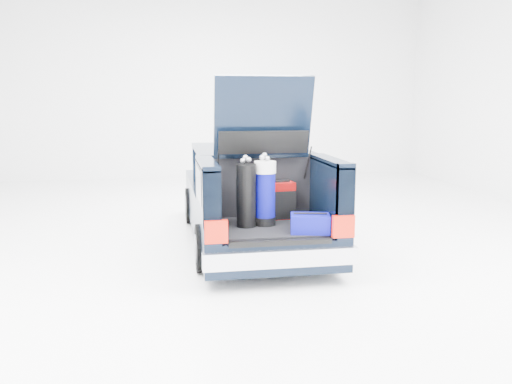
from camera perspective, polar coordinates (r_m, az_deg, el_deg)
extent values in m
plane|color=white|center=(8.39, -0.59, -5.23)|extent=(14.00, 14.00, 0.00)
cube|color=black|center=(8.91, -1.27, -1.04)|extent=(1.75, 3.00, 0.70)
cube|color=black|center=(10.46, -2.56, 0.04)|extent=(1.70, 0.30, 0.50)
cube|color=#BBBBC3|center=(10.60, -2.65, -0.21)|extent=(1.72, 0.10, 0.22)
cube|color=black|center=(8.32, -0.77, 2.51)|extent=(1.55, 1.95, 0.54)
cube|color=black|center=(8.29, -0.77, 4.50)|extent=(1.62, 2.05, 0.06)
cube|color=black|center=(6.88, 1.44, -5.63)|extent=(1.75, 1.30, 0.40)
cube|color=black|center=(6.84, 1.41, -3.77)|extent=(1.32, 1.18, 0.05)
cube|color=black|center=(6.63, -5.12, -0.71)|extent=(0.20, 1.30, 0.85)
cube|color=black|center=(6.93, 7.76, -0.30)|extent=(0.20, 1.30, 0.85)
cube|color=black|center=(6.57, -5.18, 3.03)|extent=(0.20, 1.30, 0.06)
cube|color=black|center=(6.87, 7.84, 3.28)|extent=(0.20, 1.30, 0.06)
cube|color=black|center=(7.34, 0.51, 0.32)|extent=(1.36, 0.08, 0.84)
cube|color=#BBBBC3|center=(6.23, 2.67, -7.01)|extent=(1.80, 0.12, 0.20)
cube|color=#9F1306|center=(6.05, -4.23, -4.20)|extent=(0.26, 0.07, 0.26)
cube|color=#9F1306|center=(6.36, 9.18, -3.60)|extent=(0.26, 0.07, 0.26)
cube|color=black|center=(6.22, 2.62, -5.37)|extent=(1.20, 0.06, 0.06)
cube|color=black|center=(7.07, 0.77, 8.03)|extent=(1.28, 0.33, 1.03)
cube|color=black|center=(7.11, 0.72, 9.17)|extent=(0.95, 0.17, 0.54)
cylinder|color=black|center=(9.65, -6.81, -1.41)|extent=(0.20, 0.62, 0.62)
cylinder|color=slate|center=(9.65, -6.81, -1.41)|extent=(0.23, 0.36, 0.36)
cylinder|color=black|center=(9.86, 2.75, -1.10)|extent=(0.20, 0.62, 0.62)
cylinder|color=slate|center=(9.86, 2.75, -1.10)|extent=(0.23, 0.36, 0.36)
cylinder|color=black|center=(6.93, -5.51, -5.91)|extent=(0.20, 0.62, 0.62)
cylinder|color=slate|center=(6.93, -5.51, -5.91)|extent=(0.23, 0.36, 0.36)
cylinder|color=black|center=(7.23, 7.61, -5.27)|extent=(0.20, 0.62, 0.62)
cylinder|color=slate|center=(7.23, 7.61, -5.27)|extent=(0.23, 0.36, 0.36)
cube|color=#640303|center=(7.20, 2.77, -0.89)|extent=(0.33, 0.23, 0.49)
cube|color=black|center=(7.15, 2.79, 1.14)|extent=(0.20, 0.07, 0.03)
cube|color=black|center=(7.12, 2.93, -1.42)|extent=(0.32, 0.06, 0.37)
cylinder|color=black|center=(6.70, -1.04, -0.38)|extent=(0.29, 0.32, 0.80)
cube|color=white|center=(6.80, -1.18, 0.01)|extent=(0.10, 0.04, 0.28)
sphere|color=#99999E|center=(6.65, -1.40, 3.31)|extent=(0.07, 0.07, 0.07)
sphere|color=#99999E|center=(6.61, -0.77, 3.44)|extent=(0.07, 0.07, 0.07)
cylinder|color=black|center=(6.87, 0.95, -3.04)|extent=(0.34, 0.34, 0.11)
cylinder|color=#05046F|center=(6.80, 0.95, -0.27)|extent=(0.31, 0.31, 0.58)
cylinder|color=white|center=(6.75, 0.96, 2.63)|extent=(0.34, 0.34, 0.15)
sphere|color=#99999E|center=(6.77, 1.19, 3.54)|extent=(0.07, 0.07, 0.07)
sphere|color=#99999E|center=(6.78, 0.90, 3.91)|extent=(0.07, 0.07, 0.07)
cube|color=#05046F|center=(6.51, 5.72, -3.31)|extent=(0.52, 0.40, 0.22)
cylinder|color=black|center=(6.48, 5.74, -2.27)|extent=(0.40, 0.11, 0.02)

